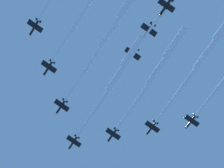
{
  "coord_description": "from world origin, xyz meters",
  "views": [
    {
      "loc": [
        67.48,
        -0.24,
        28.36
      ],
      "look_at": [
        0.0,
        0.0,
        208.63
      ],
      "focal_mm": 61.35,
      "sensor_mm": 36.0,
      "label": 1
    }
  ],
  "objects_px": {
    "jet_starboard_inner": "(159,68)",
    "jet_starboard_mid": "(208,51)",
    "jet_lead": "(117,76)",
    "jet_port_inner": "(112,28)"
  },
  "relations": [
    {
      "from": "jet_port_inner",
      "to": "jet_starboard_inner",
      "type": "relative_size",
      "value": 1.07
    },
    {
      "from": "jet_starboard_mid",
      "to": "jet_lead",
      "type": "bearing_deg",
      "value": -105.3
    },
    {
      "from": "jet_lead",
      "to": "jet_port_inner",
      "type": "distance_m",
      "value": 23.94
    },
    {
      "from": "jet_lead",
      "to": "jet_port_inner",
      "type": "xyz_separation_m",
      "value": [
        23.81,
        -2.28,
        1.01
      ]
    },
    {
      "from": "jet_lead",
      "to": "jet_port_inner",
      "type": "bearing_deg",
      "value": -5.47
    },
    {
      "from": "jet_lead",
      "to": "jet_starboard_inner",
      "type": "height_order",
      "value": "jet_starboard_inner"
    },
    {
      "from": "jet_starboard_mid",
      "to": "jet_port_inner",
      "type": "bearing_deg",
      "value": -76.1
    },
    {
      "from": "jet_port_inner",
      "to": "jet_starboard_inner",
      "type": "distance_m",
      "value": 30.44
    },
    {
      "from": "jet_starboard_inner",
      "to": "jet_starboard_mid",
      "type": "height_order",
      "value": "jet_starboard_mid"
    },
    {
      "from": "jet_starboard_inner",
      "to": "jet_starboard_mid",
      "type": "xyz_separation_m",
      "value": [
        8.17,
        23.76,
        1.53
      ]
    }
  ]
}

